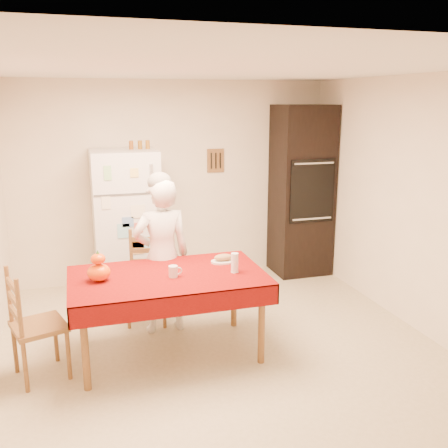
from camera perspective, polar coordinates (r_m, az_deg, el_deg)
name	(u,v)px	position (r m, az deg, el deg)	size (l,w,h in m)	color
floor	(225,355)	(4.69, 0.16, -14.74)	(4.50, 4.50, 0.00)	tan
room_shell	(225,178)	(4.16, 0.17, 5.27)	(4.02, 4.52, 2.51)	white
refrigerator	(126,222)	(6.00, -11.08, 0.19)	(0.75, 0.74, 1.70)	white
oven_cabinet	(301,191)	(6.61, 8.85, 3.76)	(0.70, 0.62, 2.20)	black
dining_table	(168,282)	(4.45, -6.43, -6.61)	(1.70, 1.00, 0.76)	brown
chair_far	(148,273)	(5.27, -8.69, -5.54)	(0.51, 0.49, 0.95)	brown
chair_left	(30,322)	(4.41, -21.28, -10.35)	(0.51, 0.52, 0.95)	brown
seated_woman	(162,256)	(4.91, -7.11, -3.70)	(0.56, 0.37, 1.54)	white
coffee_mug	(173,271)	(4.35, -5.83, -5.42)	(0.08, 0.08, 0.10)	silver
pumpkin_lower	(99,272)	(4.37, -14.11, -5.39)	(0.20, 0.20, 0.15)	#E95105
pumpkin_upper	(98,259)	(4.33, -14.20, -3.88)	(0.12, 0.12, 0.09)	red
wine_glass	(235,263)	(4.44, 1.23, -4.45)	(0.07, 0.07, 0.18)	white
bread_plate	(223,261)	(4.73, -0.07, -4.29)	(0.24, 0.24, 0.02)	white
bread_loaf	(223,257)	(4.71, -0.07, -3.82)	(0.18, 0.10, 0.06)	tan
spice_jar_left	(131,145)	(5.92, -10.57, 8.87)	(0.05, 0.05, 0.10)	brown
spice_jar_mid	(140,145)	(5.93, -9.58, 8.92)	(0.05, 0.05, 0.10)	brown
spice_jar_right	(148,145)	(5.94, -8.72, 8.96)	(0.05, 0.05, 0.10)	#955F1B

